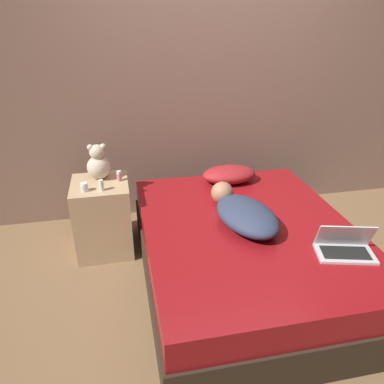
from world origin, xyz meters
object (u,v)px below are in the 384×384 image
at_px(bottle_clear, 84,187).
at_px(bottle_pink, 119,176).
at_px(person_lying, 244,212).
at_px(laptop, 345,247).
at_px(teddy_bear, 98,164).
at_px(bottle_white, 101,185).
at_px(pillow, 229,174).

bearing_deg(bottle_clear, bottle_pink, 28.11).
distance_m(person_lying, bottle_clear, 1.16).
bearing_deg(laptop, bottle_pink, 155.76).
relative_size(person_lying, laptop, 2.02).
height_order(laptop, bottle_pink, bottle_pink).
xyz_separation_m(laptop, teddy_bear, (-1.45, 1.12, 0.22)).
bearing_deg(bottle_clear, laptop, -30.30).
distance_m(teddy_bear, bottle_clear, 0.26).
xyz_separation_m(teddy_bear, bottle_white, (0.02, -0.23, -0.08)).
distance_m(pillow, person_lying, 0.68).
relative_size(bottle_white, bottle_pink, 1.05).
bearing_deg(bottle_clear, pillow, 11.39).
bearing_deg(bottle_pink, laptop, -38.73).
relative_size(laptop, bottle_pink, 4.73).
xyz_separation_m(pillow, person_lying, (-0.10, -0.67, 0.01)).
bearing_deg(person_lying, laptop, -55.67).
height_order(pillow, bottle_white, bottle_white).
relative_size(pillow, bottle_white, 5.47).
bearing_deg(person_lying, pillow, 70.47).
distance_m(laptop, bottle_white, 1.69).
distance_m(pillow, laptop, 1.21).
height_order(pillow, teddy_bear, teddy_bear).
xyz_separation_m(pillow, bottle_white, (-1.05, -0.25, 0.11)).
height_order(teddy_bear, bottle_white, teddy_bear).
bearing_deg(person_lying, teddy_bear, 134.87).
xyz_separation_m(pillow, bottle_clear, (-1.17, -0.24, 0.10)).
xyz_separation_m(pillow, laptop, (0.38, -1.14, -0.02)).
bearing_deg(bottle_pink, bottle_clear, -151.89).
bearing_deg(pillow, person_lying, -98.38).
bearing_deg(teddy_bear, bottle_clear, -116.00).
xyz_separation_m(pillow, teddy_bear, (-1.06, -0.02, 0.19)).
xyz_separation_m(person_lying, bottle_white, (-0.95, 0.42, 0.10)).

